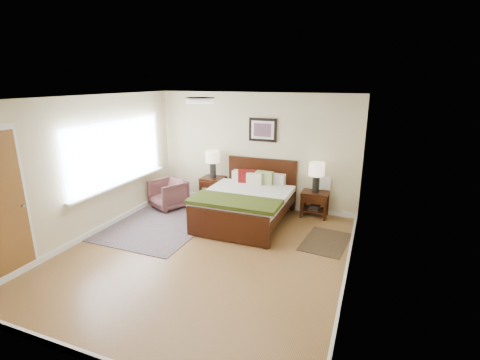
{
  "coord_description": "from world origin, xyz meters",
  "views": [
    {
      "loc": [
        2.43,
        -4.6,
        2.75
      ],
      "look_at": [
        0.28,
        0.87,
        1.05
      ],
      "focal_mm": 26.0,
      "sensor_mm": 36.0,
      "label": 1
    }
  ],
  "objects": [
    {
      "name": "lamp_left",
      "position": [
        -0.93,
        2.27,
        1.03
      ],
      "size": [
        0.32,
        0.32,
        0.61
      ],
      "color": "black",
      "rests_on": "nightstand_left"
    },
    {
      "name": "window",
      "position": [
        -2.2,
        0.7,
        1.38
      ],
      "size": [
        0.11,
        2.72,
        1.32
      ],
      "color": "silver",
      "rests_on": "left_wall"
    },
    {
      "name": "floor",
      "position": [
        0.0,
        0.0,
        0.0
      ],
      "size": [
        5.0,
        5.0,
        0.0
      ],
      "primitive_type": "plane",
      "color": "olive",
      "rests_on": "ground"
    },
    {
      "name": "lamp_right",
      "position": [
        1.4,
        2.27,
        0.96
      ],
      "size": [
        0.32,
        0.32,
        0.61
      ],
      "color": "black",
      "rests_on": "nightstand_right"
    },
    {
      "name": "rug_navy",
      "position": [
        1.8,
        1.14,
        0.01
      ],
      "size": [
        0.83,
        1.15,
        0.01
      ],
      "primitive_type": "cube",
      "rotation": [
        0.0,
        0.0,
        -0.11
      ],
      "color": "black",
      "rests_on": "ground"
    },
    {
      "name": "back_wall",
      "position": [
        0.0,
        2.5,
        1.25
      ],
      "size": [
        4.5,
        0.04,
        2.5
      ],
      "primitive_type": "cube",
      "color": "beige",
      "rests_on": "ground"
    },
    {
      "name": "right_wall",
      "position": [
        2.25,
        0.0,
        1.25
      ],
      "size": [
        0.04,
        5.0,
        2.5
      ],
      "primitive_type": "cube",
      "color": "beige",
      "rests_on": "ground"
    },
    {
      "name": "wall_art",
      "position": [
        0.18,
        2.47,
        1.72
      ],
      "size": [
        0.62,
        0.05,
        0.5
      ],
      "color": "black",
      "rests_on": "back_wall"
    },
    {
      "name": "nightstand_right",
      "position": [
        1.4,
        2.26,
        0.34
      ],
      "size": [
        0.54,
        0.4,
        0.53
      ],
      "color": "black",
      "rests_on": "ground"
    },
    {
      "name": "armchair",
      "position": [
        -1.71,
        1.59,
        0.31
      ],
      "size": [
        0.91,
        0.92,
        0.63
      ],
      "primitive_type": "imported",
      "rotation": [
        0.0,
        0.0,
        -0.45
      ],
      "color": "brown",
      "rests_on": "ground"
    },
    {
      "name": "front_wall",
      "position": [
        0.0,
        -2.5,
        1.25
      ],
      "size": [
        4.5,
        0.04,
        2.5
      ],
      "primitive_type": "cube",
      "color": "beige",
      "rests_on": "ground"
    },
    {
      "name": "ceil_fixture",
      "position": [
        0.0,
        0.0,
        2.47
      ],
      "size": [
        0.44,
        0.44,
        0.08
      ],
      "color": "white",
      "rests_on": "ceiling"
    },
    {
      "name": "rug_persian",
      "position": [
        -1.35,
        0.83,
        0.01
      ],
      "size": [
        1.78,
        2.51,
        0.01
      ],
      "primitive_type": "cube",
      "rotation": [
        0.0,
        0.0,
        -0.0
      ],
      "color": "#0D1143",
      "rests_on": "ground"
    },
    {
      "name": "nightstand_left",
      "position": [
        -0.93,
        2.25,
        0.49
      ],
      "size": [
        0.51,
        0.46,
        0.61
      ],
      "color": "black",
      "rests_on": "ground"
    },
    {
      "name": "bed",
      "position": [
        0.18,
        1.51,
        0.5
      ],
      "size": [
        1.67,
        2.02,
        1.09
      ],
      "color": "black",
      "rests_on": "ground"
    },
    {
      "name": "ceiling",
      "position": [
        0.0,
        0.0,
        2.5
      ],
      "size": [
        4.5,
        5.0,
        0.02
      ],
      "primitive_type": "cube",
      "color": "white",
      "rests_on": "back_wall"
    },
    {
      "name": "left_wall",
      "position": [
        -2.25,
        0.0,
        1.25
      ],
      "size": [
        0.04,
        5.0,
        2.5
      ],
      "primitive_type": "cube",
      "color": "beige",
      "rests_on": "ground"
    }
  ]
}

